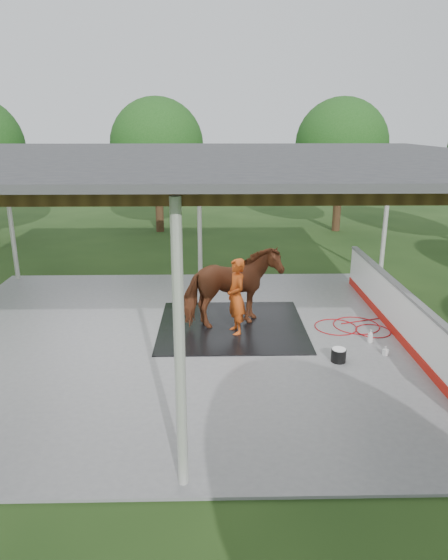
{
  "coord_description": "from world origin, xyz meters",
  "views": [
    {
      "loc": [
        0.43,
        -10.31,
        4.67
      ],
      "look_at": [
        0.65,
        0.22,
        1.36
      ],
      "focal_mm": 32.0,
      "sensor_mm": 36.0,
      "label": 1
    }
  ],
  "objects_px": {
    "horse": "(232,288)",
    "dasher_board": "(401,315)",
    "wash_bucket": "(339,355)",
    "handler": "(236,297)"
  },
  "relations": [
    {
      "from": "dasher_board",
      "to": "horse",
      "type": "distance_m",
      "value": 3.84
    },
    {
      "from": "dasher_board",
      "to": "wash_bucket",
      "type": "xyz_separation_m",
      "value": [
        -1.65,
        -1.18,
        -0.4
      ]
    },
    {
      "from": "horse",
      "to": "dasher_board",
      "type": "bearing_deg",
      "value": -119.94
    },
    {
      "from": "dasher_board",
      "to": "horse",
      "type": "height_order",
      "value": "horse"
    },
    {
      "from": "handler",
      "to": "wash_bucket",
      "type": "height_order",
      "value": "handler"
    },
    {
      "from": "handler",
      "to": "wash_bucket",
      "type": "relative_size",
      "value": 5.87
    },
    {
      "from": "horse",
      "to": "wash_bucket",
      "type": "bearing_deg",
      "value": -151.2
    },
    {
      "from": "horse",
      "to": "wash_bucket",
      "type": "xyz_separation_m",
      "value": [
        2.1,
        -1.88,
        -0.83
      ]
    },
    {
      "from": "handler",
      "to": "wash_bucket",
      "type": "xyz_separation_m",
      "value": [
        2.02,
        -1.5,
        -0.74
      ]
    },
    {
      "from": "horse",
      "to": "wash_bucket",
      "type": "distance_m",
      "value": 2.94
    }
  ]
}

